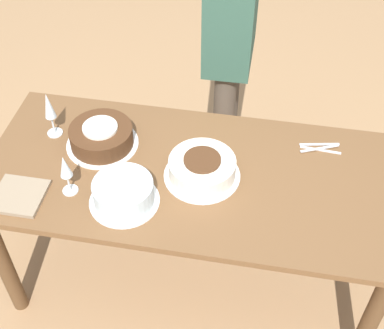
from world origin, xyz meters
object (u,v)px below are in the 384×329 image
Objects in this scene: wine_glass_far at (65,169)px; person_cutting at (231,22)px; cake_front_chocolate at (101,136)px; cake_back_decorated at (123,193)px; cake_center_white at (202,168)px; wine_glass_near at (49,108)px.

person_cutting is at bearing -118.45° from wine_glass_far.
cake_back_decorated is at bearing 121.14° from cake_front_chocolate.
wine_glass_far is at bearing -29.04° from person_cutting.
wine_glass_near reaches higher than cake_center_white.
person_cutting is at bearing -90.62° from cake_center_white.
cake_front_chocolate is 0.24m from wine_glass_near.
person_cutting reaches higher than cake_back_decorated.
wine_glass_far is at bearing -3.88° from cake_back_decorated.
person_cutting is at bearing -125.07° from cake_front_chocolate.
cake_center_white is at bearing -145.55° from cake_back_decorated.
wine_glass_far reaches higher than cake_center_white.
cake_center_white is 0.78m from person_cutting.
cake_center_white is 1.42× the size of wine_glass_near.
cake_back_decorated is at bearing 34.45° from cake_center_white.
cake_center_white is at bearing 168.49° from wine_glass_near.
cake_front_chocolate is 1.65× the size of wine_glass_far.
cake_back_decorated is at bearing 141.17° from wine_glass_near.
cake_front_chocolate is 0.19× the size of person_cutting.
cake_front_chocolate is 0.34m from cake_back_decorated.
wine_glass_far is 1.06m from person_cutting.
cake_front_chocolate is at bearing -99.48° from wine_glass_far.
cake_back_decorated is 1.00m from person_cutting.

